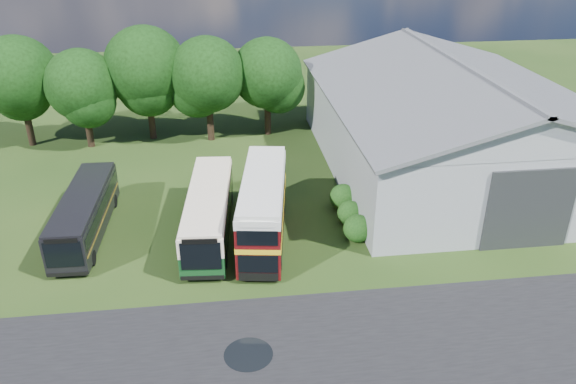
{
  "coord_description": "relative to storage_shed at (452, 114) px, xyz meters",
  "views": [
    {
      "loc": [
        -2.16,
        -22.14,
        17.64
      ],
      "look_at": [
        1.68,
        8.0,
        2.45
      ],
      "focal_mm": 35.0,
      "sensor_mm": 36.0,
      "label": 1
    }
  ],
  "objects": [
    {
      "name": "ground",
      "position": [
        -15.0,
        -15.98,
        -4.17
      ],
      "size": [
        120.0,
        120.0,
        0.0
      ],
      "primitive_type": "plane",
      "color": "#1B3310",
      "rests_on": "ground"
    },
    {
      "name": "bus_dark_single",
      "position": [
        -25.54,
        -7.29,
        -2.73
      ],
      "size": [
        2.53,
        9.82,
        2.69
      ],
      "rotation": [
        0.0,
        0.0,
        -0.03
      ],
      "color": "black",
      "rests_on": "ground"
    },
    {
      "name": "tree_right_b",
      "position": [
        -13.0,
        8.62,
        1.27
      ],
      "size": [
        5.98,
        5.98,
        8.45
      ],
      "color": "black",
      "rests_on": "ground"
    },
    {
      "name": "shrub_mid",
      "position": [
        -9.4,
        -7.98,
        -4.17
      ],
      "size": [
        1.6,
        1.6,
        1.6
      ],
      "primitive_type": "sphere",
      "color": "#194714",
      "rests_on": "ground"
    },
    {
      "name": "tree_left_b",
      "position": [
        -28.0,
        7.52,
        1.09
      ],
      "size": [
        5.78,
        5.78,
        8.16
      ],
      "color": "black",
      "rests_on": "ground"
    },
    {
      "name": "tree_left_a",
      "position": [
        -33.0,
        8.52,
        1.71
      ],
      "size": [
        6.46,
        6.46,
        9.12
      ],
      "color": "black",
      "rests_on": "ground"
    },
    {
      "name": "shrub_back",
      "position": [
        -9.4,
        -5.98,
        -4.17
      ],
      "size": [
        1.8,
        1.8,
        1.8
      ],
      "primitive_type": "sphere",
      "color": "#194714",
      "rests_on": "ground"
    },
    {
      "name": "tree_mid",
      "position": [
        -23.0,
        8.82,
        2.02
      ],
      "size": [
        6.8,
        6.8,
        9.6
      ],
      "color": "black",
      "rests_on": "ground"
    },
    {
      "name": "shrub_front",
      "position": [
        -9.4,
        -9.98,
        -4.17
      ],
      "size": [
        1.7,
        1.7,
        1.7
      ],
      "primitive_type": "sphere",
      "color": "#194714",
      "rests_on": "ground"
    },
    {
      "name": "bus_green_single",
      "position": [
        -18.14,
        -8.18,
        -2.62
      ],
      "size": [
        3.26,
        10.71,
        2.91
      ],
      "rotation": [
        0.0,
        0.0,
        -0.08
      ],
      "color": "black",
      "rests_on": "ground"
    },
    {
      "name": "bus_maroon_double",
      "position": [
        -14.93,
        -9.16,
        -2.12
      ],
      "size": [
        3.8,
        9.78,
        4.1
      ],
      "rotation": [
        0.0,
        0.0,
        -0.15
      ],
      "color": "black",
      "rests_on": "ground"
    },
    {
      "name": "asphalt_road",
      "position": [
        -12.0,
        -18.98,
        -4.17
      ],
      "size": [
        60.0,
        8.0,
        0.02
      ],
      "primitive_type": "cube",
      "color": "black",
      "rests_on": "ground"
    },
    {
      "name": "puddle",
      "position": [
        -16.5,
        -18.98,
        -4.17
      ],
      "size": [
        2.2,
        2.2,
        0.01
      ],
      "primitive_type": "cylinder",
      "color": "black",
      "rests_on": "ground"
    },
    {
      "name": "storage_shed",
      "position": [
        0.0,
        0.0,
        0.0
      ],
      "size": [
        18.8,
        24.8,
        8.15
      ],
      "color": "gray",
      "rests_on": "ground"
    },
    {
      "name": "tree_right_a",
      "position": [
        -18.0,
        7.82,
        1.52
      ],
      "size": [
        6.26,
        6.26,
        8.83
      ],
      "color": "black",
      "rests_on": "ground"
    }
  ]
}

